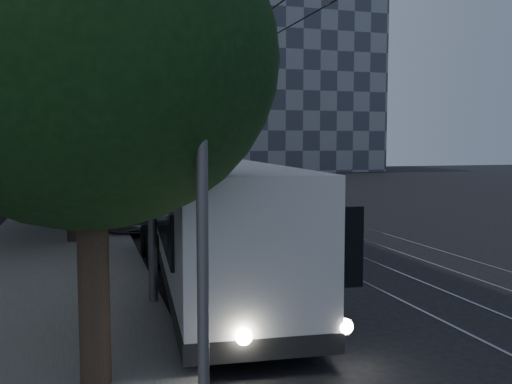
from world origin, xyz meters
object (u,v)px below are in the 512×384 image
object	(u,v)px
car_white_b	(150,190)
car_white_d	(119,178)
car_white_a	(124,192)
streetlamp_near	(168,60)
car_white_c	(123,183)
pickup_silver	(141,205)
trolleybus	(211,220)
streetlamp_far	(101,115)

from	to	relation	value
car_white_b	car_white_d	bearing A→B (deg)	117.53
car_white_a	streetlamp_near	bearing A→B (deg)	-88.06
car_white_a	car_white_c	size ratio (longest dim) A/B	0.84
car_white_b	pickup_silver	bearing A→B (deg)	-75.83
pickup_silver	car_white_b	xyz separation A→B (m)	(1.60, 11.27, -0.28)
car_white_a	car_white_d	bearing A→B (deg)	91.19
car_white_a	car_white_b	xyz separation A→B (m)	(1.60, 0.90, 0.04)
car_white_a	car_white_d	distance (m)	13.19
trolleybus	car_white_b	size ratio (longest dim) A/B	2.73
trolleybus	streetlamp_far	distance (m)	27.81
car_white_b	car_white_d	distance (m)	12.33
car_white_a	car_white_d	size ratio (longest dim) A/B	0.96
car_white_c	car_white_b	bearing A→B (deg)	-75.51
streetlamp_far	car_white_a	bearing A→B (deg)	-80.32
car_white_b	streetlamp_near	size ratio (longest dim) A/B	0.50
pickup_silver	car_white_a	size ratio (longest dim) A/B	1.86
car_white_a	car_white_c	xyz separation A→B (m)	(0.38, 6.78, 0.09)
car_white_c	car_white_d	distance (m)	6.41
streetlamp_near	car_white_d	bearing A→B (deg)	88.45
streetlamp_far	streetlamp_near	bearing A→B (deg)	-88.83
car_white_d	streetlamp_far	size ratio (longest dim) A/B	0.41
car_white_a	car_white_c	world-z (taller)	car_white_c
pickup_silver	streetlamp_near	xyz separation A→B (m)	(-0.50, -12.25, 4.46)
pickup_silver	car_white_d	distance (m)	23.55
trolleybus	pickup_silver	size ratio (longest dim) A/B	1.83
trolleybus	car_white_d	xyz separation A→B (m)	(-0.28, 34.22, -1.03)
trolleybus	car_white_c	world-z (taller)	trolleybus
pickup_silver	car_white_c	size ratio (longest dim) A/B	1.56
pickup_silver	streetlamp_far	bearing A→B (deg)	97.69
pickup_silver	streetlamp_far	xyz separation A→B (m)	(-1.10, 16.81, 4.62)
car_white_a	streetlamp_near	distance (m)	23.12
car_white_d	streetlamp_near	bearing A→B (deg)	-66.67
car_white_c	streetlamp_near	bearing A→B (deg)	-88.94
car_white_b	car_white_c	size ratio (longest dim) A/B	1.05
streetlamp_near	pickup_silver	bearing A→B (deg)	87.65
pickup_silver	car_white_d	xyz separation A→B (m)	(0.47, 23.55, -0.29)
car_white_a	trolleybus	bearing A→B (deg)	-84.75
pickup_silver	car_white_c	bearing A→B (deg)	92.67
trolleybus	car_white_d	world-z (taller)	trolleybus
car_white_b	streetlamp_far	xyz separation A→B (m)	(-2.70, 5.54, 4.90)
streetlamp_near	streetlamp_far	bearing A→B (deg)	91.17
car_white_b	trolleybus	bearing A→B (deg)	-69.96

